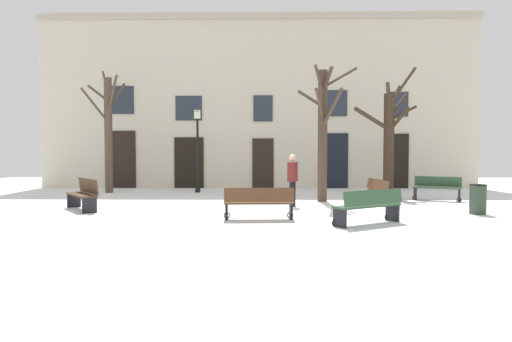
{
  "coord_description": "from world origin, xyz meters",
  "views": [
    {
      "loc": [
        0.25,
        -13.33,
        1.76
      ],
      "look_at": [
        0.0,
        1.62,
        1.1
      ],
      "focal_mm": 31.69,
      "sensor_mm": 36.0,
      "label": 1
    }
  ],
  "objects_px": {
    "tree_near_facade": "(323,129)",
    "bench_back_to_back_right": "(369,206)",
    "bench_far_corner": "(382,191)",
    "person_near_bench": "(292,178)",
    "litter_bin": "(478,199)",
    "bench_facing_shops": "(259,203)",
    "tree_center": "(108,130)",
    "streetlamp": "(198,141)",
    "tree_left_of_center": "(389,137)",
    "bench_near_lamp": "(83,194)",
    "bench_by_litter_bin": "(437,188)"
  },
  "relations": [
    {
      "from": "bench_facing_shops",
      "to": "tree_left_of_center",
      "type": "bearing_deg",
      "value": -132.46
    },
    {
      "from": "tree_left_of_center",
      "to": "tree_center",
      "type": "bearing_deg",
      "value": 172.35
    },
    {
      "from": "tree_center",
      "to": "streetlamp",
      "type": "xyz_separation_m",
      "value": [
        3.76,
        0.17,
        -0.48
      ]
    },
    {
      "from": "tree_center",
      "to": "bench_far_corner",
      "type": "height_order",
      "value": "tree_center"
    },
    {
      "from": "litter_bin",
      "to": "bench_far_corner",
      "type": "height_order",
      "value": "litter_bin"
    },
    {
      "from": "bench_back_to_back_right",
      "to": "bench_facing_shops",
      "type": "distance_m",
      "value": 2.74
    },
    {
      "from": "tree_left_of_center",
      "to": "litter_bin",
      "type": "xyz_separation_m",
      "value": [
        1.16,
        -4.81,
        -1.89
      ]
    },
    {
      "from": "streetlamp",
      "to": "bench_back_to_back_right",
      "type": "height_order",
      "value": "streetlamp"
    },
    {
      "from": "bench_near_lamp",
      "to": "bench_facing_shops",
      "type": "xyz_separation_m",
      "value": [
        5.26,
        -1.81,
        -0.05
      ]
    },
    {
      "from": "tree_near_facade",
      "to": "bench_far_corner",
      "type": "relative_size",
      "value": 2.52
    },
    {
      "from": "litter_bin",
      "to": "bench_back_to_back_right",
      "type": "bearing_deg",
      "value": -151.91
    },
    {
      "from": "tree_near_facade",
      "to": "bench_far_corner",
      "type": "height_order",
      "value": "tree_near_facade"
    },
    {
      "from": "litter_bin",
      "to": "bench_back_to_back_right",
      "type": "relative_size",
      "value": 0.45
    },
    {
      "from": "tree_near_facade",
      "to": "tree_left_of_center",
      "type": "bearing_deg",
      "value": 31.63
    },
    {
      "from": "bench_back_to_back_right",
      "to": "bench_facing_shops",
      "type": "bearing_deg",
      "value": -47.83
    },
    {
      "from": "tree_center",
      "to": "bench_far_corner",
      "type": "distance_m",
      "value": 11.44
    },
    {
      "from": "litter_bin",
      "to": "bench_far_corner",
      "type": "distance_m",
      "value": 3.09
    },
    {
      "from": "streetlamp",
      "to": "litter_bin",
      "type": "distance_m",
      "value": 11.07
    },
    {
      "from": "bench_near_lamp",
      "to": "bench_far_corner",
      "type": "xyz_separation_m",
      "value": [
        9.28,
        1.6,
        -0.05
      ]
    },
    {
      "from": "tree_left_of_center",
      "to": "bench_back_to_back_right",
      "type": "relative_size",
      "value": 2.65
    },
    {
      "from": "bench_back_to_back_right",
      "to": "person_near_bench",
      "type": "xyz_separation_m",
      "value": [
        -1.61,
        3.51,
        0.47
      ]
    },
    {
      "from": "tree_center",
      "to": "person_near_bench",
      "type": "xyz_separation_m",
      "value": [
        7.48,
        -4.67,
        -1.75
      ]
    },
    {
      "from": "bench_back_to_back_right",
      "to": "bench_facing_shops",
      "type": "xyz_separation_m",
      "value": [
        -2.64,
        0.73,
        -0.01
      ]
    },
    {
      "from": "bench_far_corner",
      "to": "person_near_bench",
      "type": "distance_m",
      "value": 3.09
    },
    {
      "from": "bench_back_to_back_right",
      "to": "bench_by_litter_bin",
      "type": "bearing_deg",
      "value": -156.98
    },
    {
      "from": "bench_by_litter_bin",
      "to": "tree_left_of_center",
      "type": "bearing_deg",
      "value": 161.79
    },
    {
      "from": "litter_bin",
      "to": "bench_near_lamp",
      "type": "height_order",
      "value": "bench_near_lamp"
    },
    {
      "from": "person_near_bench",
      "to": "tree_near_facade",
      "type": "bearing_deg",
      "value": 164.45
    },
    {
      "from": "tree_center",
      "to": "bench_near_lamp",
      "type": "distance_m",
      "value": 6.16
    },
    {
      "from": "tree_left_of_center",
      "to": "litter_bin",
      "type": "bearing_deg",
      "value": -76.49
    },
    {
      "from": "bench_by_litter_bin",
      "to": "bench_far_corner",
      "type": "distance_m",
      "value": 2.53
    },
    {
      "from": "litter_bin",
      "to": "bench_by_litter_bin",
      "type": "height_order",
      "value": "bench_by_litter_bin"
    },
    {
      "from": "tree_near_facade",
      "to": "bench_back_to_back_right",
      "type": "height_order",
      "value": "tree_near_facade"
    },
    {
      "from": "bench_by_litter_bin",
      "to": "tree_center",
      "type": "bearing_deg",
      "value": -165.31
    },
    {
      "from": "tree_near_facade",
      "to": "person_near_bench",
      "type": "bearing_deg",
      "value": -128.29
    },
    {
      "from": "tree_center",
      "to": "bench_facing_shops",
      "type": "distance_m",
      "value": 10.1
    },
    {
      "from": "bench_far_corner",
      "to": "bench_facing_shops",
      "type": "bearing_deg",
      "value": 122.83
    },
    {
      "from": "streetlamp",
      "to": "bench_far_corner",
      "type": "distance_m",
      "value": 8.11
    },
    {
      "from": "litter_bin",
      "to": "streetlamp",
      "type": "bearing_deg",
      "value": 143.49
    },
    {
      "from": "litter_bin",
      "to": "bench_far_corner",
      "type": "bearing_deg",
      "value": 132.14
    },
    {
      "from": "tree_near_facade",
      "to": "bench_far_corner",
      "type": "xyz_separation_m",
      "value": [
        1.85,
        -0.81,
        -2.1
      ]
    },
    {
      "from": "tree_near_facade",
      "to": "bench_back_to_back_right",
      "type": "relative_size",
      "value": 2.52
    },
    {
      "from": "bench_near_lamp",
      "to": "tree_near_facade",
      "type": "bearing_deg",
      "value": 70.81
    },
    {
      "from": "tree_left_of_center",
      "to": "bench_far_corner",
      "type": "xyz_separation_m",
      "value": [
        -0.92,
        -2.51,
        -1.87
      ]
    },
    {
      "from": "tree_left_of_center",
      "to": "bench_near_lamp",
      "type": "relative_size",
      "value": 2.83
    },
    {
      "from": "tree_near_facade",
      "to": "tree_center",
      "type": "height_order",
      "value": "tree_center"
    },
    {
      "from": "litter_bin",
      "to": "bench_by_litter_bin",
      "type": "xyz_separation_m",
      "value": [
        0.18,
        3.43,
        0.04
      ]
    },
    {
      "from": "tree_left_of_center",
      "to": "bench_by_litter_bin",
      "type": "height_order",
      "value": "tree_left_of_center"
    },
    {
      "from": "tree_center",
      "to": "litter_bin",
      "type": "height_order",
      "value": "tree_center"
    },
    {
      "from": "bench_far_corner",
      "to": "person_near_bench",
      "type": "bearing_deg",
      "value": 94.46
    }
  ]
}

